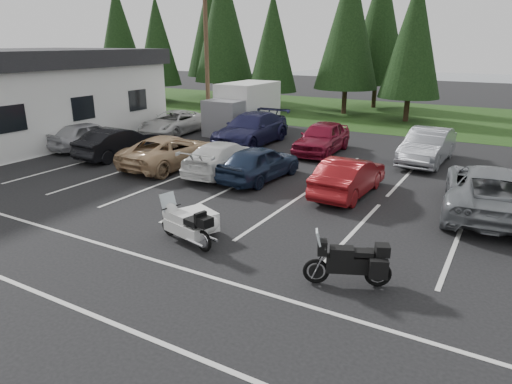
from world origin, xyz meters
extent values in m
plane|color=black|center=(0.00, 0.00, 0.00)|extent=(120.00, 120.00, 0.00)
cube|color=#183410|center=(0.00, 24.00, 0.01)|extent=(80.00, 16.00, 0.01)
cube|color=slate|center=(4.00, 55.00, 0.00)|extent=(70.00, 50.00, 0.02)
cylinder|color=#473321|center=(-10.00, 12.00, 4.50)|extent=(0.26, 0.26, 9.00)
cube|color=silver|center=(0.00, 2.00, 0.00)|extent=(32.00, 16.00, 0.01)
cylinder|color=#332316|center=(-28.00, 22.50, 1.25)|extent=(0.36, 0.36, 2.50)
cone|color=black|center=(-28.00, 22.50, 6.24)|extent=(4.58, 4.58, 8.84)
cylinder|color=#332316|center=(-22.00, 21.20, 1.08)|extent=(0.36, 0.36, 2.16)
cone|color=black|center=(-22.00, 21.20, 5.40)|extent=(3.96, 3.96, 7.65)
cylinder|color=#332316|center=(-16.00, 22.80, 1.39)|extent=(0.36, 0.36, 2.78)
cone|color=black|center=(-16.00, 22.80, 6.96)|extent=(5.10, 5.10, 9.86)
cylinder|color=#332316|center=(-10.50, 21.40, 1.06)|extent=(0.36, 0.36, 2.11)
cone|color=black|center=(-10.50, 21.40, 5.28)|extent=(3.87, 3.87, 7.48)
cylinder|color=#332316|center=(-5.00, 22.90, 1.31)|extent=(0.36, 0.36, 2.62)
cone|color=black|center=(-5.00, 22.90, 6.54)|extent=(4.80, 4.80, 9.27)
cylinder|color=#332316|center=(0.00, 21.60, 1.13)|extent=(0.36, 0.36, 2.26)
cone|color=black|center=(0.00, 21.60, 5.64)|extent=(4.14, 4.14, 7.99)
cylinder|color=#332316|center=(-20.00, 27.00, 1.44)|extent=(0.36, 0.36, 2.88)
cone|color=black|center=(-20.00, 27.00, 7.20)|extent=(5.28, 5.28, 10.20)
cylinder|color=#332316|center=(-4.00, 27.50, 1.36)|extent=(0.36, 0.36, 2.71)
cone|color=black|center=(-4.00, 27.50, 6.78)|extent=(4.97, 4.97, 9.61)
imported|color=#B3B3B8|center=(-12.30, 4.59, 0.71)|extent=(2.04, 4.31, 1.42)
imported|color=black|center=(-9.60, 4.02, 0.71)|extent=(1.63, 4.36, 1.42)
imported|color=tan|center=(-6.27, 3.92, 0.70)|extent=(2.39, 5.05, 1.39)
imported|color=white|center=(-3.59, 4.19, 0.67)|extent=(2.15, 4.75, 1.35)
imported|color=#19263E|center=(-1.83, 4.08, 0.71)|extent=(2.01, 4.26, 1.41)
imported|color=maroon|center=(1.89, 4.06, 0.69)|extent=(1.57, 4.20, 1.37)
imported|color=slate|center=(6.41, 4.47, 0.79)|extent=(3.18, 5.92, 1.58)
imported|color=silver|center=(-11.04, 9.83, 0.69)|extent=(2.75, 5.14, 1.37)
imported|color=#191A3F|center=(-5.53, 9.68, 0.83)|extent=(2.43, 5.76, 1.66)
imported|color=maroon|center=(-1.45, 9.71, 0.78)|extent=(2.05, 4.64, 1.55)
imported|color=gray|center=(3.47, 10.26, 0.78)|extent=(1.86, 4.79, 1.56)
camera|label=1|loc=(6.87, -11.29, 5.29)|focal=32.00mm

